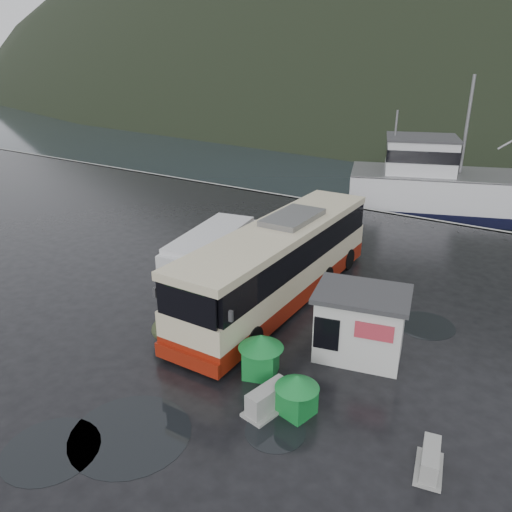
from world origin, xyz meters
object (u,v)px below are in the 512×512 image
Objects in this scene: coach_bus at (280,299)px; dome_tent at (188,336)px; fishing_trawler at (498,200)px; white_van at (213,283)px; waste_bin_right at (261,374)px; ticket_kiosk at (358,354)px; jersey_barrier_b at (428,470)px; waste_bin_left at (296,413)px; jersey_barrier_a at (268,410)px.

coach_bus is 4.48× the size of dome_tent.
fishing_trawler is (7.02, 28.80, 0.00)m from dome_tent.
white_van is 4.07× the size of waste_bin_right.
coach_bus is 5.36m from ticket_kiosk.
fishing_trawler reaches higher than jersey_barrier_b.
waste_bin_left reaches higher than jersey_barrier_a.
coach_bus is at bearing 114.19° from waste_bin_right.
coach_bus is at bearing -122.99° from fishing_trawler.
white_van is 0.24× the size of fishing_trawler.
coach_bus is at bearing 142.46° from jersey_barrier_b.
fishing_trawler is at bearing 58.01° from white_van.
coach_bus is 7.96× the size of jersey_barrier_a.
jersey_barrier_a is 30.93m from fishing_trawler.
waste_bin_right is at bearing -67.19° from coach_bus.
ticket_kiosk reaches higher than dome_tent.
white_van reaches higher than jersey_barrier_b.
white_van is at bearing 153.04° from ticket_kiosk.
fishing_trawler is at bearing 87.88° from waste_bin_left.
fishing_trawler reaches higher than waste_bin_right.
coach_bus is 7.81m from jersey_barrier_a.
white_van is 10.29m from waste_bin_left.
coach_bus reaches higher than white_van.
waste_bin_left is 6.13m from dome_tent.
jersey_barrier_a is at bearing -113.44° from fishing_trawler.
fishing_trawler is at bearing 86.38° from jersey_barrier_a.
jersey_barrier_a is 4.99m from jersey_barrier_b.
fishing_trawler is (9.30, 24.25, 0.00)m from white_van.
waste_bin_left reaches higher than dome_tent.
dome_tent is 0.11× the size of fishing_trawler.
fishing_trawler is at bearing 95.66° from jersey_barrier_b.
waste_bin_right is 0.53× the size of dome_tent.
jersey_barrier_b is at bearing -1.38° from waste_bin_left.
waste_bin_right is 0.06× the size of fishing_trawler.
white_van reaches higher than ticket_kiosk.
white_van is at bearing 140.07° from waste_bin_right.
jersey_barrier_b is (10.05, -1.81, 0.00)m from dome_tent.
dome_tent is at bearing 157.79° from jersey_barrier_a.
coach_bus is 0.51× the size of fishing_trawler.
ticket_kiosk is (6.23, 2.49, 0.00)m from dome_tent.
white_van reaches higher than waste_bin_right.
jersey_barrier_b is at bearing -38.26° from white_van.
coach_bus is 5.94m from waste_bin_right.
jersey_barrier_a is at bearing -63.47° from coach_bus.
ticket_kiosk is at bearing 85.37° from waste_bin_left.
waste_bin_left is 4.21m from ticket_kiosk.
jersey_barrier_b is at bearing -61.71° from ticket_kiosk.
white_van is 4.57× the size of jersey_barrier_b.
ticket_kiosk is at bearing -24.60° from white_van.
ticket_kiosk is 0.13× the size of fishing_trawler.
ticket_kiosk is 1.98× the size of jersey_barrier_a.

